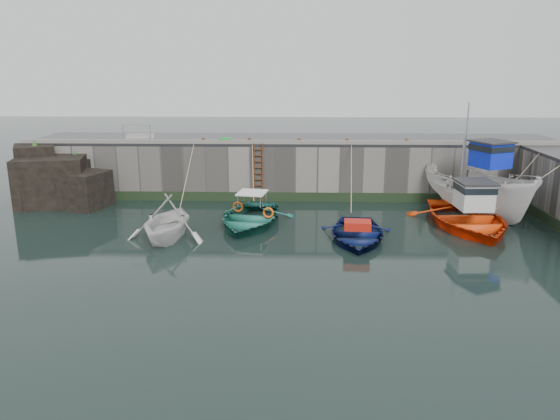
{
  "coord_description": "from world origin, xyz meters",
  "views": [
    {
      "loc": [
        0.01,
        -19.28,
        7.32
      ],
      "look_at": [
        -0.64,
        3.59,
        1.2
      ],
      "focal_mm": 35.0,
      "sensor_mm": 36.0,
      "label": 1
    }
  ],
  "objects_px": {
    "boat_near_blue": "(250,224)",
    "bollard_c": "(299,141)",
    "boat_far_white": "(479,191)",
    "bollard_d": "(347,141)",
    "bollard_a": "(204,141)",
    "boat_far_orange": "(467,218)",
    "fish_crate": "(226,140)",
    "ladder": "(258,173)",
    "boat_near_navy": "(356,239)",
    "bollard_b": "(249,141)",
    "bollard_e": "(407,141)",
    "boat_near_white": "(168,238)"
  },
  "relations": [
    {
      "from": "bollard_a",
      "to": "bollard_b",
      "type": "distance_m",
      "value": 2.5
    },
    {
      "from": "bollard_a",
      "to": "boat_far_white",
      "type": "bearing_deg",
      "value": -10.43
    },
    {
      "from": "bollard_c",
      "to": "bollard_d",
      "type": "relative_size",
      "value": 1.0
    },
    {
      "from": "bollard_e",
      "to": "boat_near_white",
      "type": "bearing_deg",
      "value": -148.35
    },
    {
      "from": "bollard_a",
      "to": "ladder",
      "type": "bearing_deg",
      "value": -6.38
    },
    {
      "from": "bollard_e",
      "to": "bollard_c",
      "type": "bearing_deg",
      "value": 180.0
    },
    {
      "from": "boat_near_blue",
      "to": "bollard_e",
      "type": "xyz_separation_m",
      "value": [
        8.12,
        4.8,
        3.3
      ]
    },
    {
      "from": "bollard_c",
      "to": "bollard_d",
      "type": "distance_m",
      "value": 2.6
    },
    {
      "from": "boat_near_blue",
      "to": "bollard_e",
      "type": "distance_m",
      "value": 9.99
    },
    {
      "from": "ladder",
      "to": "bollard_a",
      "type": "bearing_deg",
      "value": 173.62
    },
    {
      "from": "boat_near_navy",
      "to": "fish_crate",
      "type": "relative_size",
      "value": 7.84
    },
    {
      "from": "bollard_a",
      "to": "bollard_e",
      "type": "distance_m",
      "value": 11.0
    },
    {
      "from": "boat_near_blue",
      "to": "fish_crate",
      "type": "bearing_deg",
      "value": 118.53
    },
    {
      "from": "fish_crate",
      "to": "bollard_b",
      "type": "bearing_deg",
      "value": -16.78
    },
    {
      "from": "ladder",
      "to": "boat_far_orange",
      "type": "distance_m",
      "value": 11.09
    },
    {
      "from": "boat_near_navy",
      "to": "boat_far_white",
      "type": "bearing_deg",
      "value": 38.44
    },
    {
      "from": "boat_near_white",
      "to": "boat_far_white",
      "type": "xyz_separation_m",
      "value": [
        14.73,
        4.48,
        1.19
      ]
    },
    {
      "from": "boat_near_white",
      "to": "bollard_c",
      "type": "height_order",
      "value": "bollard_c"
    },
    {
      "from": "ladder",
      "to": "boat_near_navy",
      "type": "distance_m",
      "value": 8.27
    },
    {
      "from": "boat_near_blue",
      "to": "bollard_c",
      "type": "xyz_separation_m",
      "value": [
        2.32,
        4.8,
        3.3
      ]
    },
    {
      "from": "boat_near_blue",
      "to": "bollard_c",
      "type": "distance_m",
      "value": 6.27
    },
    {
      "from": "boat_near_navy",
      "to": "bollard_b",
      "type": "height_order",
      "value": "bollard_b"
    },
    {
      "from": "ladder",
      "to": "bollard_a",
      "type": "height_order",
      "value": "bollard_a"
    },
    {
      "from": "boat_near_blue",
      "to": "boat_far_orange",
      "type": "distance_m",
      "value": 10.14
    },
    {
      "from": "boat_far_white",
      "to": "boat_far_orange",
      "type": "xyz_separation_m",
      "value": [
        -1.2,
        -2.34,
        -0.75
      ]
    },
    {
      "from": "ladder",
      "to": "boat_far_white",
      "type": "bearing_deg",
      "value": -11.5
    },
    {
      "from": "boat_near_white",
      "to": "bollard_c",
      "type": "distance_m",
      "value": 9.69
    },
    {
      "from": "boat_near_navy",
      "to": "bollard_d",
      "type": "bearing_deg",
      "value": 93.77
    },
    {
      "from": "boat_near_blue",
      "to": "bollard_d",
      "type": "relative_size",
      "value": 19.59
    },
    {
      "from": "boat_near_blue",
      "to": "boat_far_orange",
      "type": "xyz_separation_m",
      "value": [
        10.13,
        -0.16,
        0.44
      ]
    },
    {
      "from": "boat_near_navy",
      "to": "bollard_e",
      "type": "xyz_separation_m",
      "value": [
        3.32,
        6.97,
        3.3
      ]
    },
    {
      "from": "boat_near_navy",
      "to": "bollard_a",
      "type": "height_order",
      "value": "bollard_a"
    },
    {
      "from": "bollard_d",
      "to": "bollard_a",
      "type": "bearing_deg",
      "value": 180.0
    },
    {
      "from": "boat_far_white",
      "to": "boat_near_navy",
      "type": "bearing_deg",
      "value": -170.76
    },
    {
      "from": "boat_far_white",
      "to": "bollard_d",
      "type": "distance_m",
      "value": 7.24
    },
    {
      "from": "boat_near_navy",
      "to": "bollard_e",
      "type": "height_order",
      "value": "bollard_e"
    },
    {
      "from": "boat_far_orange",
      "to": "fish_crate",
      "type": "relative_size",
      "value": 11.21
    },
    {
      "from": "ladder",
      "to": "boat_far_white",
      "type": "xyz_separation_m",
      "value": [
        11.21,
        -2.28,
        -0.4
      ]
    },
    {
      "from": "boat_near_white",
      "to": "boat_far_orange",
      "type": "xyz_separation_m",
      "value": [
        13.53,
        2.14,
        0.44
      ]
    },
    {
      "from": "boat_near_white",
      "to": "bollard_e",
      "type": "bearing_deg",
      "value": 37.29
    },
    {
      "from": "bollard_c",
      "to": "bollard_e",
      "type": "distance_m",
      "value": 5.8
    },
    {
      "from": "fish_crate",
      "to": "bollard_c",
      "type": "xyz_separation_m",
      "value": [
        4.0,
        -0.05,
        -0.01
      ]
    },
    {
      "from": "boat_near_blue",
      "to": "fish_crate",
      "type": "xyz_separation_m",
      "value": [
        -1.68,
        4.85,
        3.31
      ]
    },
    {
      "from": "boat_near_blue",
      "to": "bollard_c",
      "type": "relative_size",
      "value": 19.59
    },
    {
      "from": "bollard_b",
      "to": "boat_near_navy",
      "type": "bearing_deg",
      "value": -53.38
    },
    {
      "from": "ladder",
      "to": "boat_near_navy",
      "type": "height_order",
      "value": "ladder"
    },
    {
      "from": "bollard_b",
      "to": "boat_far_orange",
      "type": "bearing_deg",
      "value": -25.24
    },
    {
      "from": "bollard_a",
      "to": "boat_near_blue",
      "type": "bearing_deg",
      "value": -59.02
    },
    {
      "from": "boat_far_orange",
      "to": "bollard_d",
      "type": "bearing_deg",
      "value": 133.31
    },
    {
      "from": "boat_near_navy",
      "to": "boat_far_orange",
      "type": "distance_m",
      "value": 5.72
    }
  ]
}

